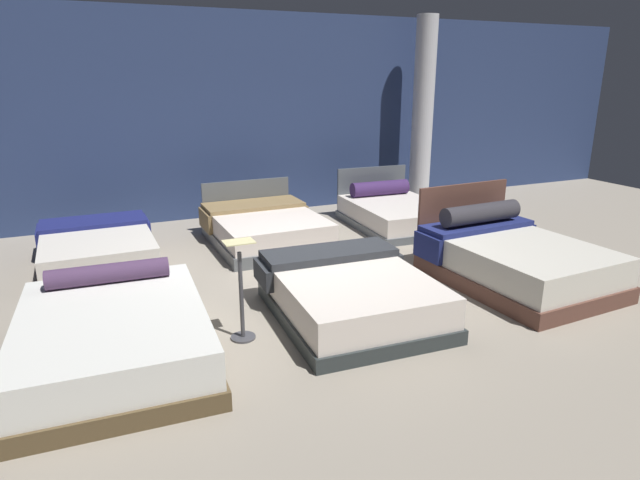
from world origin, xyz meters
name	(u,v)px	position (x,y,z in m)	size (l,w,h in m)	color
ground_plane	(310,283)	(0.00, 0.00, -0.01)	(18.00, 18.00, 0.02)	gray
showroom_back_wall	(228,117)	(0.00, 3.69, 1.75)	(18.00, 0.06, 3.50)	navy
bed_0	(114,337)	(-2.32, -1.10, 0.25)	(1.70, 2.21, 0.69)	brown
bed_1	(351,294)	(0.02, -1.06, 0.24)	(1.67, 1.99, 0.55)	#2A3131
bed_2	(513,259)	(2.27, -0.99, 0.30)	(1.69, 2.17, 1.07)	brown
bed_3	(98,248)	(-2.35, 1.79, 0.22)	(1.49, 2.00, 0.47)	brown
bed_4	(265,228)	(0.00, 1.76, 0.24)	(1.61, 1.98, 0.81)	#54585C
bed_5	(395,212)	(2.33, 1.83, 0.23)	(1.52, 2.03, 0.86)	#50565D
price_sign	(242,302)	(-1.16, -1.10, 0.38)	(0.28, 0.24, 0.99)	#3F3F44
support_pillar	(423,113)	(3.62, 3.08, 1.75)	(0.40, 0.40, 3.50)	silver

